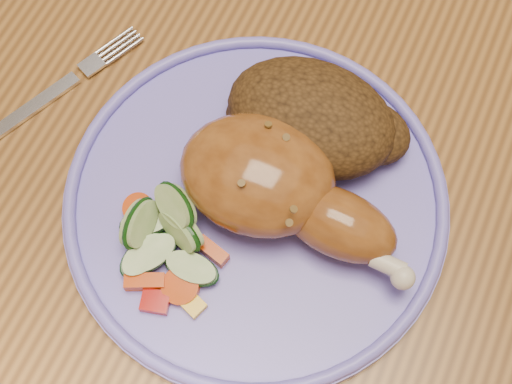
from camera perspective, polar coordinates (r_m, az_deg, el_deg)
ground at (r=1.32m, az=2.99°, el=-8.69°), size 4.00×4.00×0.00m
dining_table at (r=0.69m, az=5.67°, el=5.01°), size 0.90×1.40×0.75m
plate at (r=0.56m, az=-0.00°, el=-0.84°), size 0.30×0.30×0.01m
plate_rim at (r=0.55m, az=-0.00°, el=-0.41°), size 0.30×0.30×0.01m
chicken_leg at (r=0.53m, az=1.68°, el=0.44°), size 0.20×0.10×0.06m
rice_pilaf at (r=0.56m, az=4.71°, el=5.82°), size 0.15×0.10×0.06m
vegetable_pile at (r=0.53m, az=-7.52°, el=-3.90°), size 0.10×0.10×0.05m
fork at (r=0.63m, az=-16.21°, el=7.44°), size 0.08×0.15×0.00m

